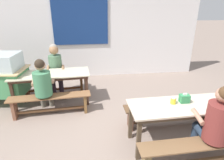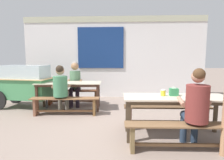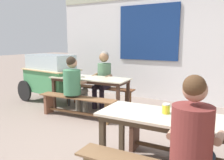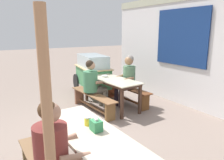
# 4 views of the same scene
# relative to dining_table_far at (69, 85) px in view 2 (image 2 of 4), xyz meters

# --- Properties ---
(ground_plane) EXTENTS (40.00, 40.00, 0.00)m
(ground_plane) POSITION_rel_dining_table_far_xyz_m (1.11, -1.21, -0.66)
(ground_plane) COLOR gray
(backdrop_wall) EXTENTS (6.28, 0.23, 2.80)m
(backdrop_wall) POSITION_rel_dining_table_far_xyz_m (1.10, 1.73, 0.80)
(backdrop_wall) COLOR silver
(backdrop_wall) RESTS_ON ground_plane
(dining_table_far) EXTENTS (1.77, 0.77, 0.74)m
(dining_table_far) POSITION_rel_dining_table_far_xyz_m (0.00, 0.00, 0.00)
(dining_table_far) COLOR beige
(dining_table_far) RESTS_ON ground_plane
(dining_table_near) EXTENTS (1.85, 0.68, 0.74)m
(dining_table_near) POSITION_rel_dining_table_far_xyz_m (2.39, -1.70, 0.00)
(dining_table_near) COLOR beige
(dining_table_near) RESTS_ON ground_plane
(bench_far_back) EXTENTS (1.63, 0.41, 0.43)m
(bench_far_back) POSITION_rel_dining_table_far_xyz_m (-0.04, 0.52, -0.38)
(bench_far_back) COLOR brown
(bench_far_back) RESTS_ON ground_plane
(bench_far_front) EXTENTS (1.69, 0.40, 0.43)m
(bench_far_front) POSITION_rel_dining_table_far_xyz_m (0.04, -0.52, -0.38)
(bench_far_front) COLOR brown
(bench_far_front) RESTS_ON ground_plane
(bench_near_back) EXTENTS (1.78, 0.34, 0.43)m
(bench_near_back) POSITION_rel_dining_table_far_xyz_m (2.37, -1.18, -0.38)
(bench_near_back) COLOR brown
(bench_near_back) RESTS_ON ground_plane
(bench_near_front) EXTENTS (1.85, 0.33, 0.43)m
(bench_near_front) POSITION_rel_dining_table_far_xyz_m (2.40, -2.23, -0.38)
(bench_near_front) COLOR brown
(bench_near_front) RESTS_ON ground_plane
(food_cart) EXTENTS (1.84, 0.96, 1.19)m
(food_cart) POSITION_rel_dining_table_far_xyz_m (-1.29, 0.13, 0.03)
(food_cart) COLOR #48945C
(food_cart) RESTS_ON ground_plane
(person_near_front) EXTENTS (0.45, 0.54, 1.28)m
(person_near_front) POSITION_rel_dining_table_far_xyz_m (2.56, -2.16, 0.05)
(person_near_front) COLOR #27364B
(person_near_front) RESTS_ON ground_plane
(person_center_facing) EXTENTS (0.46, 0.58, 1.29)m
(person_center_facing) POSITION_rel_dining_table_far_xyz_m (0.05, 0.46, 0.07)
(person_center_facing) COLOR black
(person_center_facing) RESTS_ON ground_plane
(person_left_back_turned) EXTENTS (0.49, 0.60, 1.23)m
(person_left_back_turned) POSITION_rel_dining_table_far_xyz_m (-0.07, -0.46, 0.03)
(person_left_back_turned) COLOR #686456
(person_left_back_turned) RESTS_ON ground_plane
(tissue_box) EXTENTS (0.15, 0.11, 0.16)m
(tissue_box) POSITION_rel_dining_table_far_xyz_m (2.37, -1.63, 0.15)
(tissue_box) COLOR #328651
(tissue_box) RESTS_ON dining_table_near
(condiment_jar) EXTENTS (0.08, 0.08, 0.11)m
(condiment_jar) POSITION_rel_dining_table_far_xyz_m (2.18, -1.65, 0.13)
(condiment_jar) COLOR yellow
(condiment_jar) RESTS_ON dining_table_near
(soup_bowl) EXTENTS (0.16, 0.16, 0.05)m
(soup_bowl) POSITION_rel_dining_table_far_xyz_m (-0.20, -0.06, 0.10)
(soup_bowl) COLOR silver
(soup_bowl) RESTS_ON dining_table_far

